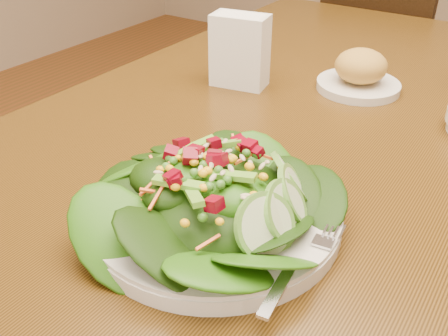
# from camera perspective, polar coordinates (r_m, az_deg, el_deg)

# --- Properties ---
(dining_table) EXTENTS (0.90, 1.40, 0.75)m
(dining_table) POSITION_cam_1_polar(r_m,az_deg,el_deg) (0.96, 10.85, 1.35)
(dining_table) COLOR #563611
(dining_table) RESTS_ON ground_plane
(chair_far) EXTENTS (0.43, 0.44, 0.87)m
(chair_far) POSITION_cam_1_polar(r_m,az_deg,el_deg) (1.94, 17.11, 10.33)
(chair_far) COLOR black
(chair_far) RESTS_ON ground_plane
(salad_plate) EXTENTS (0.31, 0.31, 0.09)m
(salad_plate) POSITION_cam_1_polar(r_m,az_deg,el_deg) (0.59, -0.25, -3.85)
(salad_plate) COLOR silver
(salad_plate) RESTS_ON dining_table
(bread_plate) EXTENTS (0.16, 0.16, 0.08)m
(bread_plate) POSITION_cam_1_polar(r_m,az_deg,el_deg) (1.00, 15.26, 10.37)
(bread_plate) COLOR silver
(bread_plate) RESTS_ON dining_table
(napkin_holder) EXTENTS (0.11, 0.08, 0.14)m
(napkin_holder) POSITION_cam_1_polar(r_m,az_deg,el_deg) (0.97, 1.82, 13.45)
(napkin_holder) COLOR white
(napkin_holder) RESTS_ON dining_table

